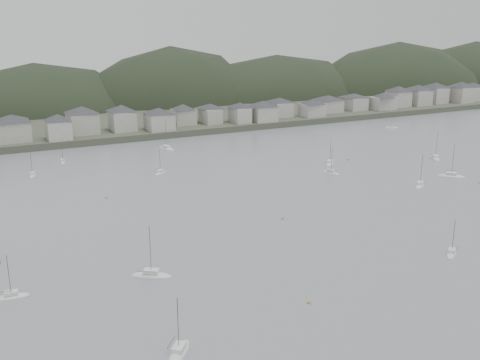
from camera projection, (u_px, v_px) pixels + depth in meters
ground at (428, 313)px, 98.13m from camera, size 900.00×900.00×0.00m
far_shore_land at (86, 103)px, 350.73m from camera, size 900.00×250.00×3.00m
forested_ridge at (104, 129)px, 334.38m from camera, size 851.55×103.94×102.57m
waterfront_town at (232, 110)px, 275.01m from camera, size 451.48×28.46×12.92m
sailboat_lead at (331, 173)px, 190.66m from camera, size 4.54×7.87×10.27m
moored_fleet at (212, 215)px, 148.70m from camera, size 232.37×179.01×13.10m
mooring_buoys at (248, 219)px, 145.67m from camera, size 171.68×127.22×0.70m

